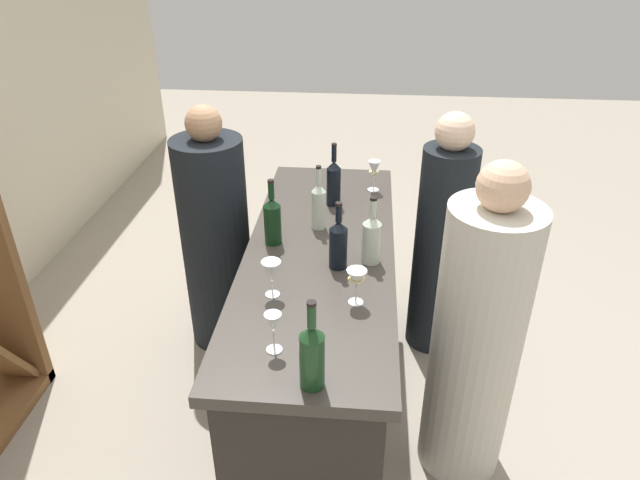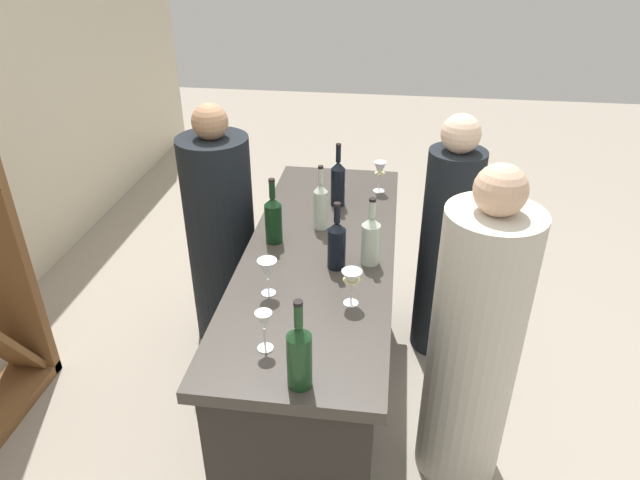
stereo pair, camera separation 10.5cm
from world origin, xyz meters
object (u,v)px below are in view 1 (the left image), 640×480
object	(u,v)px
person_server_behind	(216,242)
wine_glass_near_right	(273,324)
wine_bottle_second_left_near_black	(338,243)
wine_bottle_center_clear_pale	(372,238)
wine_glass_near_center	(356,280)
wine_bottle_second_right_dark_green	(272,220)
person_center_guest	(441,245)
wine_bottle_rightmost_clear_pale	(319,205)
wine_bottle_leftmost_olive_green	(312,355)
wine_glass_far_left	(271,272)
wine_glass_near_left	(374,170)
wine_bottle_far_right_near_black	(334,182)
person_left_guest	(476,343)

from	to	relation	value
person_server_behind	wine_glass_near_right	bearing A→B (deg)	-58.68
wine_glass_near_right	wine_bottle_second_left_near_black	bearing A→B (deg)	-18.41
wine_bottle_center_clear_pale	wine_glass_near_center	xyz separation A→B (m)	(-0.32, 0.05, -0.01)
wine_bottle_second_right_dark_green	person_center_guest	size ratio (longest dim) A/B	0.22
wine_bottle_rightmost_clear_pale	person_center_guest	world-z (taller)	person_center_guest
wine_bottle_leftmost_olive_green	wine_glass_near_right	xyz separation A→B (m)	(0.16, 0.15, -0.01)
wine_glass_far_left	person_center_guest	xyz separation A→B (m)	(0.95, -0.79, -0.39)
wine_bottle_rightmost_clear_pale	wine_glass_near_left	distance (m)	0.53
wine_bottle_second_left_near_black	wine_bottle_rightmost_clear_pale	world-z (taller)	wine_bottle_rightmost_clear_pale
wine_bottle_second_right_dark_green	wine_bottle_far_right_near_black	distance (m)	0.50
wine_bottle_second_right_dark_green	wine_glass_near_right	world-z (taller)	wine_bottle_second_right_dark_green
wine_bottle_rightmost_clear_pale	wine_bottle_far_right_near_black	xyz separation A→B (m)	(0.26, -0.05, 0.01)
person_left_guest	wine_glass_near_left	bearing A→B (deg)	-47.03
wine_glass_near_center	wine_bottle_leftmost_olive_green	bearing A→B (deg)	164.83
wine_bottle_center_clear_pale	person_left_guest	xyz separation A→B (m)	(-0.21, -0.46, -0.37)
wine_glass_near_left	wine_glass_near_center	xyz separation A→B (m)	(-1.06, 0.06, -0.01)
person_center_guest	wine_glass_near_right	bearing A→B (deg)	44.46
wine_bottle_second_right_dark_green	wine_glass_near_right	distance (m)	0.76
person_left_guest	wine_glass_near_center	bearing A→B (deg)	28.86
wine_bottle_center_clear_pale	wine_glass_far_left	xyz separation A→B (m)	(-0.29, 0.39, -0.01)
wine_bottle_second_right_dark_green	person_server_behind	world-z (taller)	person_server_behind
wine_bottle_rightmost_clear_pale	person_server_behind	world-z (taller)	person_server_behind
wine_glass_near_left	wine_bottle_second_right_dark_green	bearing A→B (deg)	143.56
wine_bottle_second_right_dark_green	wine_bottle_rightmost_clear_pale	bearing A→B (deg)	-50.40
wine_bottle_second_right_dark_green	wine_glass_far_left	xyz separation A→B (m)	(-0.42, -0.06, -0.01)
wine_bottle_leftmost_olive_green	wine_glass_far_left	size ratio (longest dim) A/B	2.11
wine_bottle_leftmost_olive_green	wine_bottle_center_clear_pale	bearing A→B (deg)	-13.04
wine_glass_near_center	person_server_behind	bearing A→B (deg)	41.76
wine_glass_near_left	wine_glass_near_right	size ratio (longest dim) A/B	1.10
wine_bottle_rightmost_clear_pale	wine_glass_near_left	size ratio (longest dim) A/B	1.88
wine_bottle_leftmost_olive_green	wine_bottle_rightmost_clear_pale	xyz separation A→B (m)	(1.07, 0.07, -0.00)
wine_glass_near_center	person_left_guest	world-z (taller)	person_left_guest
person_center_guest	wine_bottle_second_right_dark_green	bearing A→B (deg)	16.18
wine_glass_near_center	wine_bottle_center_clear_pale	bearing A→B (deg)	-9.83
wine_bottle_second_left_near_black	wine_bottle_far_right_near_black	distance (m)	0.61
wine_bottle_leftmost_olive_green	person_server_behind	distance (m)	1.60
wine_bottle_center_clear_pale	wine_glass_near_left	distance (m)	0.75
wine_bottle_rightmost_clear_pale	person_left_guest	distance (m)	0.95
wine_bottle_rightmost_clear_pale	person_center_guest	distance (m)	0.85
wine_bottle_second_left_near_black	wine_bottle_leftmost_olive_green	bearing A→B (deg)	176.88
person_left_guest	person_center_guest	world-z (taller)	person_left_guest
wine_bottle_second_left_near_black	wine_bottle_second_right_dark_green	bearing A→B (deg)	59.82
wine_bottle_leftmost_olive_green	wine_bottle_rightmost_clear_pale	world-z (taller)	wine_bottle_leftmost_olive_green
wine_bottle_far_right_near_black	wine_glass_near_center	size ratio (longest dim) A/B	2.22
wine_bottle_rightmost_clear_pale	wine_bottle_center_clear_pale	bearing A→B (deg)	-138.44
wine_bottle_second_right_dark_green	wine_glass_far_left	bearing A→B (deg)	-171.47
person_left_guest	person_server_behind	distance (m)	1.56
person_left_guest	person_server_behind	xyz separation A→B (m)	(0.81, 1.33, -0.04)
wine_bottle_rightmost_clear_pale	wine_glass_near_right	size ratio (longest dim) A/B	2.06
wine_glass_near_left	person_left_guest	distance (m)	1.12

